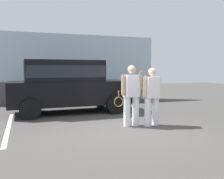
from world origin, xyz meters
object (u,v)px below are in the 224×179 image
Objects in this scene: tennis_player_man at (131,95)px; tennis_player_woman at (152,96)px; potted_plant_by_porch at (120,95)px; parked_suv at (67,84)px; potted_plant_secondary at (136,93)px.

tennis_player_woman is at bearing 158.58° from tennis_player_man.
tennis_player_man is 2.41× the size of potted_plant_by_porch.
parked_suv is at bearing -70.79° from tennis_player_man.
tennis_player_man is 5.40m from potted_plant_secondary.
tennis_player_man is 0.62m from tennis_player_woman.
tennis_player_man is (1.41, -2.98, -0.20)m from parked_suv.
potted_plant_by_porch is at bearing -174.68° from potted_plant_secondary.
parked_suv reaches higher than potted_plant_secondary.
potted_plant_by_porch is (1.53, 4.72, -0.52)m from tennis_player_man.
tennis_player_woman is 1.91× the size of potted_plant_secondary.
potted_plant_secondary is (3.82, 1.83, -0.64)m from parked_suv.
tennis_player_man is at bearing -107.94° from potted_plant_by_porch.
tennis_player_man is at bearing -65.67° from parked_suv.
parked_suv is 5.08× the size of potted_plant_secondary.
parked_suv reaches higher than tennis_player_man.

